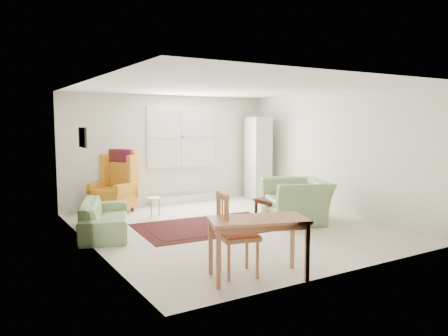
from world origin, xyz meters
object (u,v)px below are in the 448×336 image
sofa (105,211)px  desk (258,248)px  wingback_chair (113,182)px  stool (154,207)px  armchair (297,197)px  desk_chair (238,234)px  coffee_table (272,209)px  cabinet (258,158)px

sofa → desk: bearing=-144.4°
wingback_chair → stool: 1.08m
armchair → stool: bearing=-110.1°
stool → desk_chair: 3.74m
coffee_table → stool: 2.36m
sofa → armchair: 3.52m
armchair → desk_chair: desk_chair is taller
wingback_chair → desk: size_ratio=1.13×
sofa → desk: sofa is taller
cabinet → desk: bearing=-113.4°
wingback_chair → sofa: bearing=-57.9°
coffee_table → stool: (-1.83, 1.49, -0.01)m
armchair → cabinet: (0.82, 2.42, 0.53)m
coffee_table → desk: (-2.07, -2.44, 0.16)m
wingback_chair → cabinet: size_ratio=0.66×
sofa → cabinet: (4.18, 1.37, 0.63)m
coffee_table → cabinet: 2.50m
desk → sofa: bearing=107.2°
wingback_chair → desk_chair: size_ratio=1.28×
coffee_table → desk: bearing=-130.2°
armchair → desk: 3.18m
sofa → cabinet: size_ratio=0.94×
armchair → wingback_chair: bearing=-113.0°
sofa → coffee_table: bearing=-84.5°
desk → desk_chair: (-0.14, 0.22, 0.15)m
cabinet → desk_chair: 5.47m
stool → sofa: bearing=-147.0°
coffee_table → stool: size_ratio=1.32×
wingback_chair → stool: bearing=1.8°
desk → desk_chair: 0.30m
wingback_chair → stool: (0.60, -0.76, -0.47)m
cabinet → desk_chair: cabinet is taller
armchair → coffee_table: (-0.33, 0.34, -0.27)m
coffee_table → desk: desk is taller
cabinet → desk: cabinet is taller
stool → desk_chair: size_ratio=0.38×
cabinet → wingback_chair: bearing=-170.8°
stool → desk_chair: desk_chair is taller
desk_chair → cabinet: bearing=-24.5°
stool → desk_chair: (-0.38, -3.71, 0.32)m
armchair → desk: bearing=-28.5°
coffee_table → wingback_chair: bearing=137.2°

